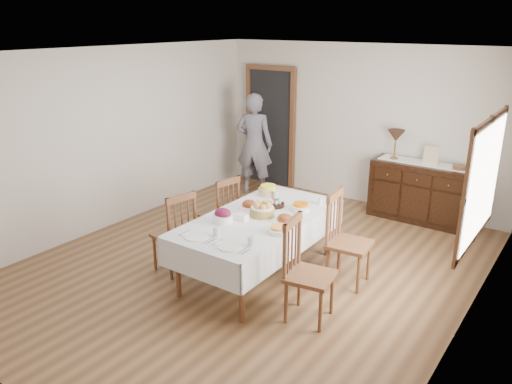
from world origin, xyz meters
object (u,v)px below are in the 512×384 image
Objects in this scene: chair_left_near at (176,232)px; chair_right_near at (305,269)px; dining_table at (259,224)px; person at (254,141)px; chair_left_far at (222,212)px; chair_right_far at (345,238)px; table_lamp at (396,137)px; sideboard at (421,192)px.

chair_right_near is at bearing 102.58° from chair_left_near.
person reaches higher than dining_table.
chair_right_far reaches higher than chair_left_far.
chair_right_far is (1.75, 0.10, 0.05)m from chair_left_far.
chair_right_far reaches higher than chair_left_near.
dining_table is 2.03× the size of chair_right_near.
table_lamp is (-0.36, 3.32, 0.71)m from chair_right_near.
table_lamp is at bearing 160.26° from chair_left_far.
chair_left_near is 2.26× the size of table_lamp.
chair_left_near reaches higher than dining_table.
chair_left_far is 1.94m from chair_right_near.
sideboard is (1.86, 2.52, -0.05)m from chair_left_far.
chair_left_far is (-0.84, 0.34, -0.16)m from dining_table.
sideboard is at bearing 169.95° from person.
chair_right_near reaches higher than dining_table.
chair_left_far is 2.96m from table_lamp.
person is at bearing 126.19° from dining_table.
table_lamp reaches higher than chair_right_near.
chair_left_far is 1.76m from chair_right_far.
person is at bearing 48.01° from chair_right_far.
sideboard is (0.10, 3.34, -0.10)m from chair_right_near.
person reaches higher than table_lamp.
chair_right_near is (0.91, -0.48, -0.12)m from dining_table.
sideboard is 0.93m from table_lamp.
sideboard is at bearing 162.54° from chair_left_near.
person is (-2.73, 2.92, 0.40)m from chair_right_near.
person is (-2.73, 2.01, 0.39)m from chair_right_far.
chair_left_near reaches higher than sideboard.
chair_right_near is 0.99× the size of chair_right_far.
chair_left_far reaches higher than dining_table.
dining_table is 4.79× the size of table_lamp.
chair_right_far is 3.41m from person.
sideboard is 2.90m from person.
chair_left_far is 0.93× the size of chair_right_near.
chair_left_near is 3.86m from sideboard.
person reaches higher than chair_left_far.
chair_right_near is 0.72× the size of sideboard.
chair_right_near is at bearing -28.24° from dining_table.
chair_left_near is 0.55× the size of person.
table_lamp is at bearing -176.99° from sideboard.
chair_left_far is at bearing -126.37° from sideboard.
dining_table is 3.04m from sideboard.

